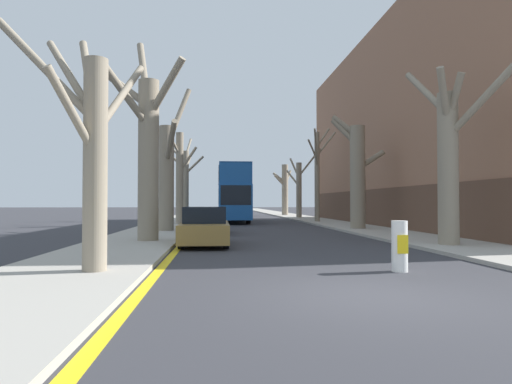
{
  "coord_description": "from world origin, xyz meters",
  "views": [
    {
      "loc": [
        -2.68,
        -7.71,
        1.62
      ],
      "look_at": [
        0.08,
        24.63,
        2.37
      ],
      "focal_mm": 32.0,
      "sensor_mm": 36.0,
      "label": 1
    }
  ],
  "objects_px": {
    "street_tree_left_3": "(179,175)",
    "double_decker_bus": "(233,191)",
    "street_tree_right_2": "(317,173)",
    "parked_car_0": "(205,227)",
    "street_tree_right_3": "(299,187)",
    "street_tree_left_2": "(167,170)",
    "parked_car_1": "(208,221)",
    "street_tree_left_4": "(186,181)",
    "street_tree_right_4": "(285,189)",
    "street_tree_right_1": "(357,174)",
    "traffic_bollard": "(400,246)",
    "street_tree_left_0": "(91,143)",
    "street_tree_left_1": "(147,147)",
    "street_tree_right_0": "(449,156)"
  },
  "relations": [
    {
      "from": "parked_car_1",
      "to": "parked_car_0",
      "type": "bearing_deg",
      "value": -90.0
    },
    {
      "from": "street_tree_right_0",
      "to": "street_tree_right_3",
      "type": "distance_m",
      "value": 29.57
    },
    {
      "from": "street_tree_left_1",
      "to": "street_tree_left_0",
      "type": "bearing_deg",
      "value": -90.15
    },
    {
      "from": "street_tree_left_0",
      "to": "parked_car_0",
      "type": "distance_m",
      "value": 7.64
    },
    {
      "from": "street_tree_right_4",
      "to": "traffic_bollard",
      "type": "height_order",
      "value": "street_tree_right_4"
    },
    {
      "from": "parked_car_0",
      "to": "street_tree_right_3",
      "type": "bearing_deg",
      "value": 72.69
    },
    {
      "from": "traffic_bollard",
      "to": "street_tree_right_3",
      "type": "bearing_deg",
      "value": 83.52
    },
    {
      "from": "street_tree_left_0",
      "to": "street_tree_left_1",
      "type": "xyz_separation_m",
      "value": [
        0.02,
        7.89,
        0.86
      ]
    },
    {
      "from": "street_tree_left_0",
      "to": "street_tree_right_1",
      "type": "distance_m",
      "value": 19.07
    },
    {
      "from": "street_tree_left_1",
      "to": "double_decker_bus",
      "type": "height_order",
      "value": "street_tree_left_1"
    },
    {
      "from": "street_tree_right_0",
      "to": "parked_car_0",
      "type": "xyz_separation_m",
      "value": [
        -8.74,
        1.72,
        -2.61
      ]
    },
    {
      "from": "street_tree_right_3",
      "to": "traffic_bollard",
      "type": "relative_size",
      "value": 5.81
    },
    {
      "from": "street_tree_left_2",
      "to": "street_tree_right_1",
      "type": "distance_m",
      "value": 10.94
    },
    {
      "from": "street_tree_left_3",
      "to": "street_tree_right_4",
      "type": "bearing_deg",
      "value": 64.11
    },
    {
      "from": "street_tree_left_3",
      "to": "street_tree_right_3",
      "type": "distance_m",
      "value": 16.75
    },
    {
      "from": "street_tree_left_0",
      "to": "street_tree_left_4",
      "type": "height_order",
      "value": "street_tree_left_4"
    },
    {
      "from": "street_tree_left_4",
      "to": "parked_car_0",
      "type": "height_order",
      "value": "street_tree_left_4"
    },
    {
      "from": "double_decker_bus",
      "to": "street_tree_right_3",
      "type": "bearing_deg",
      "value": 47.39
    },
    {
      "from": "street_tree_left_4",
      "to": "traffic_bollard",
      "type": "xyz_separation_m",
      "value": [
        7.03,
        -30.0,
        -2.92
      ]
    },
    {
      "from": "street_tree_left_0",
      "to": "street_tree_left_2",
      "type": "height_order",
      "value": "street_tree_left_2"
    },
    {
      "from": "traffic_bollard",
      "to": "parked_car_0",
      "type": "bearing_deg",
      "value": 123.98
    },
    {
      "from": "street_tree_left_4",
      "to": "street_tree_left_2",
      "type": "bearing_deg",
      "value": -89.71
    },
    {
      "from": "street_tree_right_1",
      "to": "street_tree_right_3",
      "type": "distance_m",
      "value": 19.17
    },
    {
      "from": "street_tree_left_1",
      "to": "street_tree_right_1",
      "type": "distance_m",
      "value": 13.41
    },
    {
      "from": "parked_car_0",
      "to": "traffic_bollard",
      "type": "xyz_separation_m",
      "value": [
        4.72,
        -7.0,
        -0.09
      ]
    },
    {
      "from": "street_tree_right_2",
      "to": "parked_car_0",
      "type": "xyz_separation_m",
      "value": [
        -8.47,
        -18.56,
        -3.33
      ]
    },
    {
      "from": "street_tree_left_3",
      "to": "street_tree_right_1",
      "type": "bearing_deg",
      "value": -30.75
    },
    {
      "from": "street_tree_left_3",
      "to": "parked_car_0",
      "type": "distance_m",
      "value": 15.58
    },
    {
      "from": "street_tree_right_3",
      "to": "street_tree_right_2",
      "type": "bearing_deg",
      "value": -91.26
    },
    {
      "from": "street_tree_left_3",
      "to": "street_tree_right_3",
      "type": "xyz_separation_m",
      "value": [
        10.92,
        12.7,
        -0.4
      ]
    },
    {
      "from": "parked_car_0",
      "to": "parked_car_1",
      "type": "xyz_separation_m",
      "value": [
        0.0,
        6.6,
        -0.03
      ]
    },
    {
      "from": "street_tree_right_4",
      "to": "traffic_bollard",
      "type": "xyz_separation_m",
      "value": [
        -3.96,
        -44.65,
        -2.71
      ]
    },
    {
      "from": "street_tree_right_4",
      "to": "parked_car_1",
      "type": "relative_size",
      "value": 1.47
    },
    {
      "from": "street_tree_left_0",
      "to": "double_decker_bus",
      "type": "xyz_separation_m",
      "value": [
        4.13,
        27.27,
        -0.37
      ]
    },
    {
      "from": "street_tree_right_0",
      "to": "traffic_bollard",
      "type": "height_order",
      "value": "street_tree_right_0"
    },
    {
      "from": "street_tree_left_2",
      "to": "street_tree_left_4",
      "type": "relative_size",
      "value": 1.08
    },
    {
      "from": "street_tree_left_1",
      "to": "parked_car_1",
      "type": "bearing_deg",
      "value": 67.55
    },
    {
      "from": "street_tree_left_2",
      "to": "parked_car_0",
      "type": "bearing_deg",
      "value": -73.38
    },
    {
      "from": "double_decker_bus",
      "to": "parked_car_1",
      "type": "height_order",
      "value": "double_decker_bus"
    },
    {
      "from": "street_tree_left_2",
      "to": "double_decker_bus",
      "type": "xyz_separation_m",
      "value": [
        4.02,
        12.89,
        -0.8
      ]
    },
    {
      "from": "street_tree_left_3",
      "to": "parked_car_1",
      "type": "distance_m",
      "value": 9.3
    },
    {
      "from": "street_tree_right_3",
      "to": "street_tree_left_2",
      "type": "bearing_deg",
      "value": -118.17
    },
    {
      "from": "double_decker_bus",
      "to": "street_tree_right_2",
      "type": "bearing_deg",
      "value": -15.1
    },
    {
      "from": "street_tree_left_3",
      "to": "double_decker_bus",
      "type": "bearing_deg",
      "value": 52.3
    },
    {
      "from": "street_tree_right_0",
      "to": "street_tree_right_3",
      "type": "bearing_deg",
      "value": 90.13
    },
    {
      "from": "double_decker_bus",
      "to": "street_tree_left_0",
      "type": "bearing_deg",
      "value": -98.62
    },
    {
      "from": "street_tree_right_2",
      "to": "parked_car_0",
      "type": "bearing_deg",
      "value": -114.54
    },
    {
      "from": "street_tree_left_3",
      "to": "street_tree_right_3",
      "type": "bearing_deg",
      "value": 49.32
    },
    {
      "from": "street_tree_left_0",
      "to": "street_tree_right_3",
      "type": "height_order",
      "value": "street_tree_right_3"
    },
    {
      "from": "street_tree_left_4",
      "to": "street_tree_right_1",
      "type": "xyz_separation_m",
      "value": [
        10.95,
        -14.32,
        -0.22
      ]
    }
  ]
}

